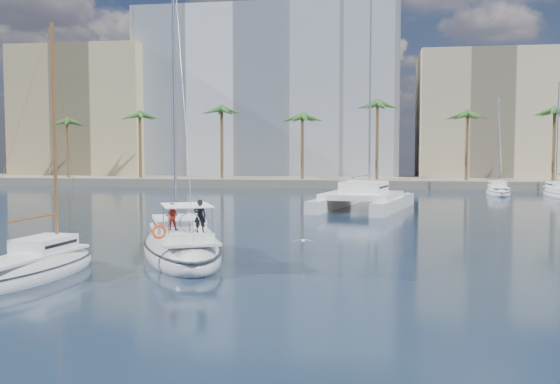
# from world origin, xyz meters

# --- Properties ---
(ground) EXTENTS (160.00, 160.00, 0.00)m
(ground) POSITION_xyz_m (0.00, 0.00, 0.00)
(ground) COLOR black
(ground) RESTS_ON ground
(quay) EXTENTS (120.00, 14.00, 1.20)m
(quay) POSITION_xyz_m (0.00, 61.00, 0.60)
(quay) COLOR gray
(quay) RESTS_ON ground
(building_modern) EXTENTS (42.00, 16.00, 28.00)m
(building_modern) POSITION_xyz_m (-12.00, 73.00, 14.00)
(building_modern) COLOR white
(building_modern) RESTS_ON ground
(building_tan_left) EXTENTS (22.00, 14.00, 22.00)m
(building_tan_left) POSITION_xyz_m (-42.00, 69.00, 11.00)
(building_tan_left) COLOR tan
(building_tan_left) RESTS_ON ground
(building_beige) EXTENTS (20.00, 14.00, 20.00)m
(building_beige) POSITION_xyz_m (22.00, 70.00, 10.00)
(building_beige) COLOR beige
(building_beige) RESTS_ON ground
(palm_left) EXTENTS (3.60, 3.60, 12.30)m
(palm_left) POSITION_xyz_m (-34.00, 57.00, 10.28)
(palm_left) COLOR brown
(palm_left) RESTS_ON ground
(palm_centre) EXTENTS (3.60, 3.60, 12.30)m
(palm_centre) POSITION_xyz_m (0.00, 57.00, 10.28)
(palm_centre) COLOR brown
(palm_centre) RESTS_ON ground
(main_sloop) EXTENTS (8.07, 11.96, 17.04)m
(main_sloop) POSITION_xyz_m (-4.03, 0.01, 0.52)
(main_sloop) COLOR silver
(main_sloop) RESTS_ON ground
(small_sloop) EXTENTS (3.39, 8.34, 11.66)m
(small_sloop) POSITION_xyz_m (-8.62, -5.78, 0.42)
(small_sloop) COLOR silver
(small_sloop) RESTS_ON ground
(catamaran) EXTENTS (9.57, 14.53, 19.30)m
(catamaran) POSITION_xyz_m (4.52, 26.50, 1.18)
(catamaran) COLOR silver
(catamaran) RESTS_ON ground
(seagull) EXTENTS (1.05, 0.45, 0.19)m
(seagull) POSITION_xyz_m (2.06, 0.98, 0.83)
(seagull) COLOR silver
(seagull) RESTS_ON ground
(moored_yacht_a) EXTENTS (3.37, 9.52, 11.90)m
(moored_yacht_a) POSITION_xyz_m (20.00, 47.00, 0.00)
(moored_yacht_a) COLOR silver
(moored_yacht_a) RESTS_ON ground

